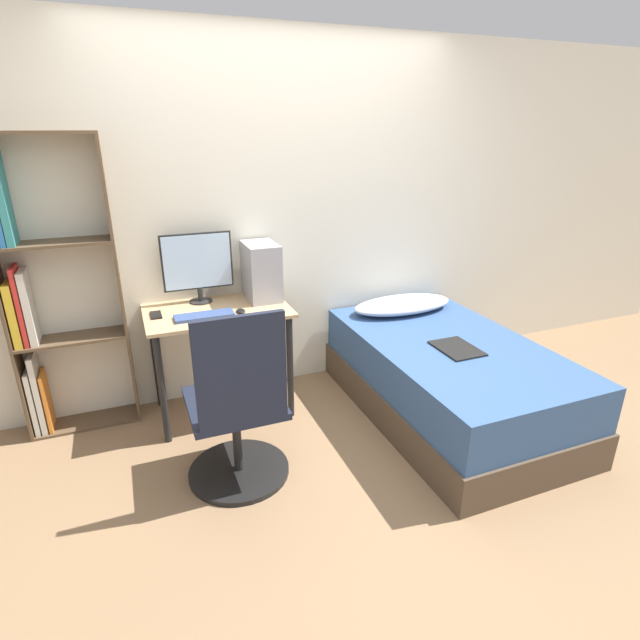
# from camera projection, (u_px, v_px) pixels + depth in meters

# --- Properties ---
(ground_plane) EXTENTS (14.00, 14.00, 0.00)m
(ground_plane) POSITION_uv_depth(u_px,v_px,m) (357.00, 478.00, 2.85)
(ground_plane) COLOR #846647
(wall_back) EXTENTS (8.00, 0.05, 2.50)m
(wall_back) POSITION_uv_depth(u_px,v_px,m) (280.00, 221.00, 3.56)
(wall_back) COLOR silver
(wall_back) RESTS_ON ground_plane
(desk) EXTENTS (0.93, 0.58, 0.76)m
(desk) POSITION_uv_depth(u_px,v_px,m) (219.00, 328.00, 3.32)
(desk) COLOR tan
(desk) RESTS_ON ground_plane
(bookshelf) EXTENTS (0.67, 0.23, 1.86)m
(bookshelf) POSITION_uv_depth(u_px,v_px,m) (40.00, 294.00, 3.01)
(bookshelf) COLOR brown
(bookshelf) RESTS_ON ground_plane
(office_chair) EXTENTS (0.58, 0.58, 1.06)m
(office_chair) POSITION_uv_depth(u_px,v_px,m) (238.00, 420.00, 2.70)
(office_chair) COLOR black
(office_chair) RESTS_ON ground_plane
(bed) EXTENTS (1.07, 1.80, 0.54)m
(bed) POSITION_uv_depth(u_px,v_px,m) (448.00, 379.00, 3.42)
(bed) COLOR #4C3D2D
(bed) RESTS_ON ground_plane
(pillow) EXTENTS (0.81, 0.36, 0.11)m
(pillow) POSITION_uv_depth(u_px,v_px,m) (402.00, 305.00, 3.85)
(pillow) COLOR #B2B7C6
(pillow) RESTS_ON bed
(magazine) EXTENTS (0.24, 0.32, 0.01)m
(magazine) POSITION_uv_depth(u_px,v_px,m) (457.00, 348.00, 3.21)
(magazine) COLOR black
(magazine) RESTS_ON bed
(monitor) EXTENTS (0.46, 0.15, 0.47)m
(monitor) POSITION_uv_depth(u_px,v_px,m) (198.00, 264.00, 3.32)
(monitor) COLOR black
(monitor) RESTS_ON desk
(keyboard) EXTENTS (0.37, 0.13, 0.02)m
(keyboard) POSITION_uv_depth(u_px,v_px,m) (204.00, 316.00, 3.13)
(keyboard) COLOR #33477A
(keyboard) RESTS_ON desk
(pc_tower) EXTENTS (0.21, 0.32, 0.39)m
(pc_tower) POSITION_uv_depth(u_px,v_px,m) (261.00, 271.00, 3.42)
(pc_tower) COLOR #99999E
(pc_tower) RESTS_ON desk
(mouse) EXTENTS (0.06, 0.09, 0.02)m
(mouse) POSITION_uv_depth(u_px,v_px,m) (241.00, 311.00, 3.21)
(mouse) COLOR black
(mouse) RESTS_ON desk
(phone) EXTENTS (0.07, 0.14, 0.01)m
(phone) POSITION_uv_depth(u_px,v_px,m) (156.00, 315.00, 3.16)
(phone) COLOR black
(phone) RESTS_ON desk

